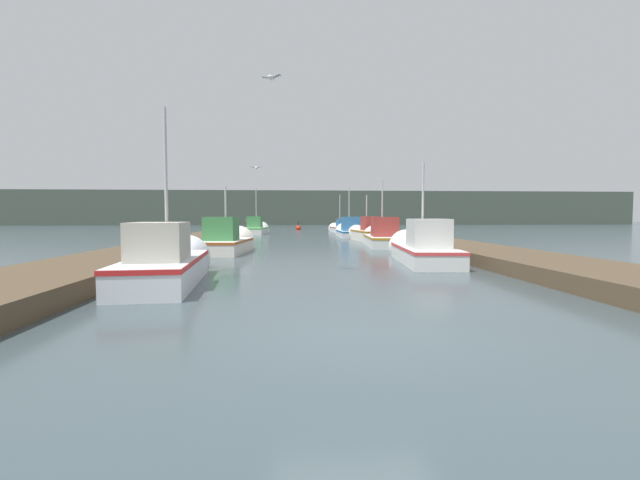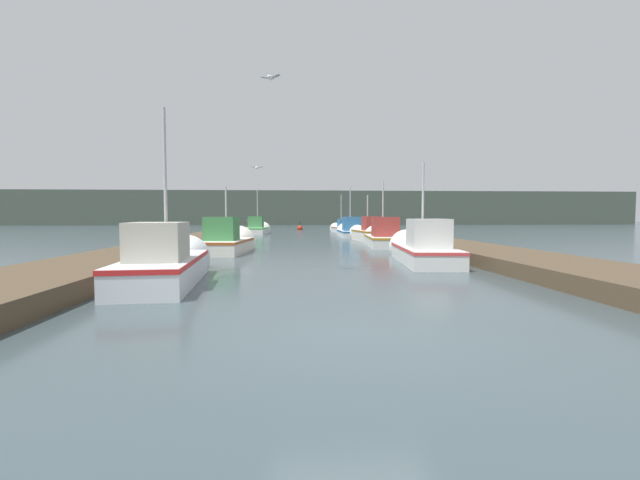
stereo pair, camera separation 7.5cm
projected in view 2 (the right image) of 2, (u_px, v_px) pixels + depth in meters
name	position (u px, v px, depth m)	size (l,w,h in m)	color
ground_plane	(357.00, 334.00, 5.87)	(200.00, 200.00, 0.00)	#38474C
dock_left	(183.00, 244.00, 21.39)	(2.90, 40.00, 0.42)	#4C3D2B
dock_right	(430.00, 243.00, 22.22)	(2.90, 40.00, 0.42)	#4C3D2B
distant_shore_ridge	(296.00, 209.00, 79.71)	(120.00, 16.00, 5.83)	#424C42
fishing_boat_0	(169.00, 262.00, 10.71)	(1.90, 5.71, 4.61)	silver
fishing_boat_1	(420.00, 248.00, 15.39)	(2.13, 6.11, 3.93)	silver
fishing_boat_2	(228.00, 242.00, 18.92)	(2.19, 4.79, 3.43)	silver
fishing_boat_3	(382.00, 237.00, 23.30)	(2.07, 5.96, 3.96)	silver
fishing_boat_4	(367.00, 233.00, 27.84)	(1.76, 4.92, 3.24)	silver
fishing_boat_5	(350.00, 231.00, 33.05)	(1.69, 5.76, 4.36)	silver
fishing_boat_6	(258.00, 229.00, 37.59)	(2.06, 4.71, 4.46)	silver
fishing_boat_7	(341.00, 228.00, 41.69)	(1.76, 5.20, 4.01)	silver
mooring_piling_0	(165.00, 248.00, 13.78)	(0.27, 0.27, 1.16)	#473523
mooring_piling_1	(222.00, 236.00, 24.11)	(0.33, 0.33, 0.95)	#473523
mooring_piling_2	(249.00, 226.00, 41.32)	(0.34, 0.34, 1.16)	#473523
mooring_piling_3	(218.00, 237.00, 23.26)	(0.24, 0.24, 0.95)	#473523
channel_buoy	(300.00, 228.00, 48.91)	(0.63, 0.63, 1.13)	red
seagull_lead	(270.00, 78.00, 11.46)	(0.55, 0.34, 0.12)	white
seagull_1	(257.00, 168.00, 19.99)	(0.55, 0.29, 0.12)	white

